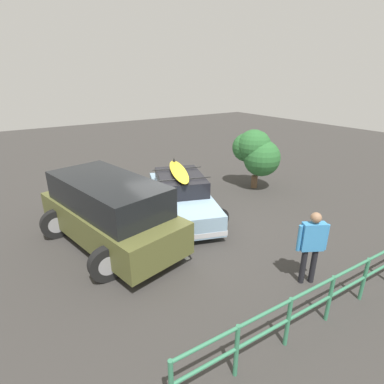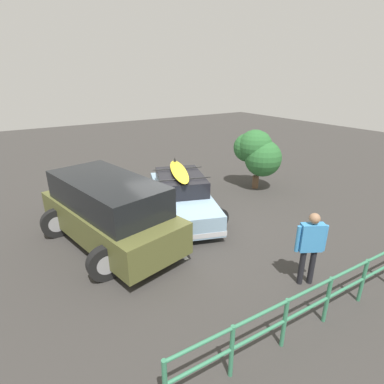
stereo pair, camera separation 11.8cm
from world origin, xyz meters
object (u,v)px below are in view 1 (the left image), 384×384
sedan_car (181,195)px  suv_car (109,211)px  person_bystander (312,242)px  bush_near_left (256,151)px

sedan_car → suv_car: size_ratio=0.95×
sedan_car → person_bystander: size_ratio=2.73×
suv_car → bush_near_left: (-6.31, -1.01, 0.58)m
person_bystander → sedan_car: bearing=-85.0°
sedan_car → person_bystander: 4.59m
person_bystander → bush_near_left: size_ratio=0.72×
suv_car → person_bystander: size_ratio=2.87×
suv_car → person_bystander: suv_car is taller
sedan_car → bush_near_left: size_ratio=1.96×
suv_car → bush_near_left: size_ratio=2.07×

